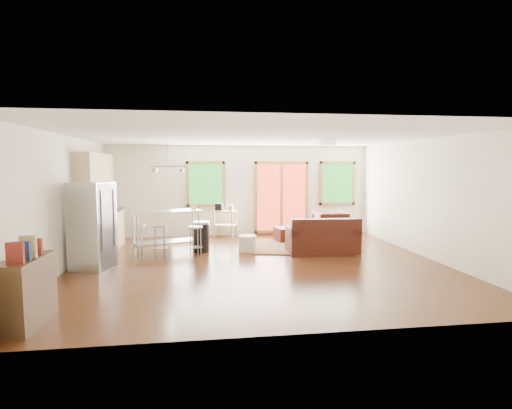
{
  "coord_description": "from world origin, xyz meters",
  "views": [
    {
      "loc": [
        -1.17,
        -7.98,
        2.0
      ],
      "look_at": [
        0.0,
        0.3,
        1.2
      ],
      "focal_mm": 28.0,
      "sensor_mm": 36.0,
      "label": 1
    }
  ],
  "objects": [
    {
      "name": "floor",
      "position": [
        0.0,
        0.0,
        -0.01
      ],
      "size": [
        7.5,
        7.0,
        0.02
      ],
      "primitive_type": "cube",
      "color": "#33180A",
      "rests_on": "ground"
    },
    {
      "name": "ceiling",
      "position": [
        0.0,
        0.0,
        2.61
      ],
      "size": [
        7.5,
        7.0,
        0.02
      ],
      "primitive_type": "cube",
      "color": "white",
      "rests_on": "ground"
    },
    {
      "name": "back_wall",
      "position": [
        0.0,
        3.51,
        1.3
      ],
      "size": [
        7.5,
        0.02,
        2.6
      ],
      "primitive_type": "cube",
      "color": "beige",
      "rests_on": "ground"
    },
    {
      "name": "left_wall",
      "position": [
        -3.76,
        0.0,
        1.3
      ],
      "size": [
        0.02,
        7.0,
        2.6
      ],
      "primitive_type": "cube",
      "color": "beige",
      "rests_on": "ground"
    },
    {
      "name": "right_wall",
      "position": [
        3.76,
        0.0,
        1.3
      ],
      "size": [
        0.02,
        7.0,
        2.6
      ],
      "primitive_type": "cube",
      "color": "beige",
      "rests_on": "ground"
    },
    {
      "name": "front_wall",
      "position": [
        0.0,
        -3.51,
        1.3
      ],
      "size": [
        7.5,
        0.02,
        2.6
      ],
      "primitive_type": "cube",
      "color": "beige",
      "rests_on": "ground"
    },
    {
      "name": "window_left",
      "position": [
        -1.0,
        3.46,
        1.5
      ],
      "size": [
        1.1,
        0.05,
        1.3
      ],
      "color": "#1A561C",
      "rests_on": "back_wall"
    },
    {
      "name": "french_doors",
      "position": [
        1.2,
        3.46,
        1.1
      ],
      "size": [
        1.6,
        0.05,
        2.1
      ],
      "color": "#B2311E",
      "rests_on": "back_wall"
    },
    {
      "name": "window_right",
      "position": [
        2.9,
        3.46,
        1.5
      ],
      "size": [
        1.1,
        0.05,
        1.3
      ],
      "color": "#1A561C",
      "rests_on": "back_wall"
    },
    {
      "name": "rug",
      "position": [
        1.38,
        1.5,
        0.01
      ],
      "size": [
        2.78,
        2.34,
        0.02
      ],
      "primitive_type": "cube",
      "rotation": [
        0.0,
        0.0,
        -0.2
      ],
      "color": "#486136",
      "rests_on": "floor"
    },
    {
      "name": "loveseat",
      "position": [
        1.62,
        0.79,
        0.33
      ],
      "size": [
        1.62,
        0.97,
        0.84
      ],
      "rotation": [
        0.0,
        0.0,
        -0.05
      ],
      "color": "black",
      "rests_on": "floor"
    },
    {
      "name": "coffee_table",
      "position": [
        1.82,
        1.67,
        0.31
      ],
      "size": [
        0.9,
        0.56,
        0.35
      ],
      "rotation": [
        0.0,
        0.0,
        0.03
      ],
      "color": "#332011",
      "rests_on": "floor"
    },
    {
      "name": "armchair",
      "position": [
        2.39,
        2.55,
        0.43
      ],
      "size": [
        0.83,
        0.77,
        0.85
      ],
      "primitive_type": "imported",
      "rotation": [
        0.0,
        0.0,
        3.14
      ],
      "color": "black",
      "rests_on": "floor"
    },
    {
      "name": "ottoman",
      "position": [
        1.11,
        2.37,
        0.18
      ],
      "size": [
        0.64,
        0.64,
        0.37
      ],
      "primitive_type": "cube",
      "rotation": [
        0.0,
        0.0,
        0.18
      ],
      "color": "black",
      "rests_on": "floor"
    },
    {
      "name": "pouf",
      "position": [
        -0.07,
        1.26,
        0.19
      ],
      "size": [
        0.49,
        0.49,
        0.37
      ],
      "primitive_type": "cylinder",
      "rotation": [
        0.0,
        0.0,
        0.15
      ],
      "color": "beige",
      "rests_on": "floor"
    },
    {
      "name": "vase",
      "position": [
        1.65,
        1.72,
        0.51
      ],
      "size": [
        0.18,
        0.19,
        0.31
      ],
      "rotation": [
        0.0,
        0.0,
        -0.02
      ],
      "color": "silver",
      "rests_on": "coffee_table"
    },
    {
      "name": "book",
      "position": [
        2.14,
        1.76,
        0.54
      ],
      "size": [
        0.2,
        0.03,
        0.27
      ],
      "primitive_type": "imported",
      "rotation": [
        0.0,
        0.0,
        0.03
      ],
      "color": "maroon",
      "rests_on": "coffee_table"
    },
    {
      "name": "cabinets",
      "position": [
        -3.49,
        1.7,
        0.93
      ],
      "size": [
        0.64,
        2.24,
        2.3
      ],
      "color": "tan",
      "rests_on": "floor"
    },
    {
      "name": "refrigerator",
      "position": [
        -3.24,
        0.05,
        0.85
      ],
      "size": [
        0.86,
        0.85,
        1.7
      ],
      "rotation": [
        0.0,
        0.0,
        -0.35
      ],
      "color": "#B7BABC",
      "rests_on": "floor"
    },
    {
      "name": "island",
      "position": [
        -1.94,
        1.34,
        0.67
      ],
      "size": [
        1.67,
        1.09,
        0.98
      ],
      "rotation": [
        0.0,
        0.0,
        0.33
      ],
      "color": "#B7BABC",
      "rests_on": "floor"
    },
    {
      "name": "cup",
      "position": [
        -1.32,
        1.65,
        1.02
      ],
      "size": [
        0.16,
        0.15,
        0.13
      ],
      "primitive_type": "imported",
      "rotation": [
        0.0,
        0.0,
        0.41
      ],
      "color": "white",
      "rests_on": "island"
    },
    {
      "name": "bar_stool_a",
      "position": [
        -2.57,
        1.12,
        0.53
      ],
      "size": [
        0.33,
        0.33,
        0.71
      ],
      "rotation": [
        0.0,
        0.0,
        0.0
      ],
      "color": "#B7BABC",
      "rests_on": "floor"
    },
    {
      "name": "bar_stool_b",
      "position": [
        -2.05,
        0.83,
        0.54
      ],
      "size": [
        0.39,
        0.39,
        0.73
      ],
      "rotation": [
        0.0,
        0.0,
        0.16
      ],
      "color": "#B7BABC",
      "rests_on": "floor"
    },
    {
      "name": "bar_stool_c",
      "position": [
        -1.28,
        0.88,
        0.5
      ],
      "size": [
        0.42,
        0.42,
        0.68
      ],
      "rotation": [
        0.0,
        0.0,
        0.4
      ],
      "color": "#B7BABC",
      "rests_on": "floor"
    },
    {
      "name": "trash_can",
      "position": [
        -1.15,
        1.33,
        0.36
      ],
      "size": [
        0.41,
        0.41,
        0.72
      ],
      "rotation": [
        0.0,
        0.0,
        0.06
      ],
      "color": "black",
      "rests_on": "floor"
    },
    {
      "name": "kitchen_cart",
      "position": [
        -0.5,
        3.16,
        0.66
      ],
      "size": [
        0.74,
        0.63,
        0.96
      ],
      "rotation": [
        0.0,
        0.0,
        -0.43
      ],
      "color": "tan",
      "rests_on": "floor"
    },
    {
      "name": "bookshelf",
      "position": [
        -3.35,
        -2.75,
        0.45
      ],
      "size": [
        0.42,
        0.99,
        1.14
      ],
      "rotation": [
        0.0,
        0.0,
        -0.04
      ],
      "color": "#332011",
      "rests_on": "floor"
    },
    {
      "name": "ceiling_flush",
      "position": [
        1.6,
        0.6,
        2.53
      ],
      "size": [
        0.35,
        0.35,
        0.12
      ],
      "primitive_type": "cube",
      "color": "white",
      "rests_on": "ceiling"
    },
    {
      "name": "pendant_light",
      "position": [
        -1.9,
        1.5,
        1.9
      ],
      "size": [
        0.8,
        0.18,
        0.79
      ],
      "color": "gray",
      "rests_on": "ceiling"
    }
  ]
}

